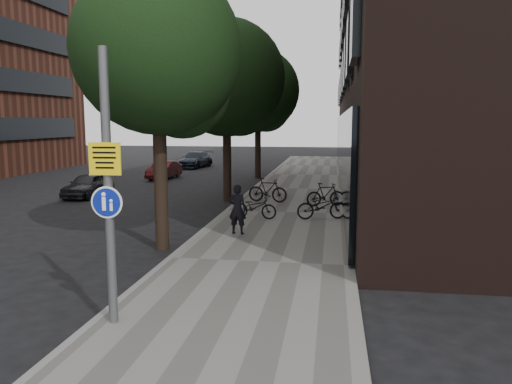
% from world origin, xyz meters
% --- Properties ---
extents(ground, '(120.00, 120.00, 0.00)m').
position_xyz_m(ground, '(0.00, 0.00, 0.00)').
color(ground, black).
rests_on(ground, ground).
extents(sidewalk, '(4.50, 60.00, 0.12)m').
position_xyz_m(sidewalk, '(0.25, 10.00, 0.06)').
color(sidewalk, slate).
rests_on(sidewalk, ground).
extents(curb_edge, '(0.15, 60.00, 0.13)m').
position_xyz_m(curb_edge, '(-2.00, 10.00, 0.07)').
color(curb_edge, slate).
rests_on(curb_edge, ground).
extents(building_right_dark_brick, '(12.00, 40.00, 18.00)m').
position_xyz_m(building_right_dark_brick, '(8.50, 22.00, 9.00)').
color(building_right_dark_brick, black).
rests_on(building_right_dark_brick, ground).
extents(street_tree_near, '(4.40, 4.40, 7.50)m').
position_xyz_m(street_tree_near, '(-2.53, 4.64, 5.11)').
color(street_tree_near, black).
rests_on(street_tree_near, ground).
extents(street_tree_mid, '(5.00, 5.00, 7.80)m').
position_xyz_m(street_tree_mid, '(-2.53, 13.14, 5.11)').
color(street_tree_mid, black).
rests_on(street_tree_mid, ground).
extents(street_tree_far, '(5.00, 5.00, 7.80)m').
position_xyz_m(street_tree_far, '(-2.53, 22.14, 5.11)').
color(street_tree_far, black).
rests_on(street_tree_far, ground).
extents(signpost, '(0.52, 0.15, 4.51)m').
position_xyz_m(signpost, '(-1.65, -0.66, 2.40)').
color(signpost, '#595B5E').
rests_on(signpost, sidewalk).
extents(pedestrian, '(0.59, 0.42, 1.50)m').
position_xyz_m(pedestrian, '(-0.84, 6.18, 0.87)').
color(pedestrian, black).
rests_on(pedestrian, sidewalk).
extents(parked_bike_facade_near, '(1.84, 1.06, 0.91)m').
position_xyz_m(parked_bike_facade_near, '(1.60, 8.86, 0.58)').
color(parked_bike_facade_near, black).
rests_on(parked_bike_facade_near, sidewalk).
extents(parked_bike_facade_far, '(1.62, 0.91, 0.94)m').
position_xyz_m(parked_bike_facade_far, '(1.69, 11.53, 0.59)').
color(parked_bike_facade_far, black).
rests_on(parked_bike_facade_far, sidewalk).
extents(parked_bike_curb_near, '(1.60, 0.70, 0.81)m').
position_xyz_m(parked_bike_curb_near, '(-0.70, 8.60, 0.53)').
color(parked_bike_curb_near, black).
rests_on(parked_bike_curb_near, sidewalk).
extents(parked_bike_curb_far, '(1.72, 0.73, 1.00)m').
position_xyz_m(parked_bike_curb_far, '(-0.72, 12.21, 0.62)').
color(parked_bike_curb_far, black).
rests_on(parked_bike_curb_far, sidewalk).
extents(parked_car_near, '(1.38, 3.26, 1.10)m').
position_xyz_m(parked_car_near, '(-9.22, 13.18, 0.55)').
color(parked_car_near, black).
rests_on(parked_car_near, ground).
extents(parked_car_mid, '(1.33, 3.28, 1.06)m').
position_xyz_m(parked_car_mid, '(-8.18, 20.76, 0.53)').
color(parked_car_mid, '#4E1616').
rests_on(parked_car_mid, ground).
extents(parked_car_far, '(2.21, 4.31, 1.20)m').
position_xyz_m(parked_car_far, '(-8.36, 28.26, 0.60)').
color(parked_car_far, black).
rests_on(parked_car_far, ground).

